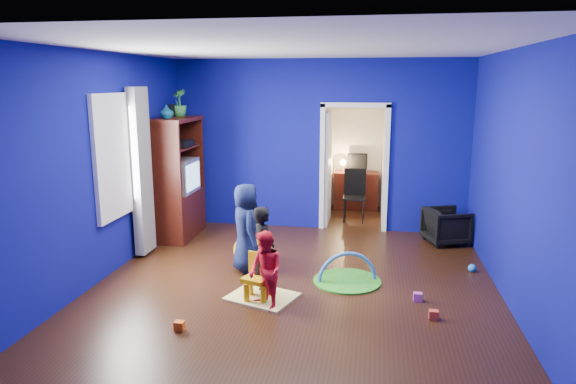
% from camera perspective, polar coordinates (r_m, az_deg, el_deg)
% --- Properties ---
extents(floor, '(5.00, 5.50, 0.01)m').
position_cam_1_polar(floor, '(6.51, 0.65, -10.62)').
color(floor, black).
rests_on(floor, ground).
extents(ceiling, '(5.00, 5.50, 0.01)m').
position_cam_1_polar(ceiling, '(6.01, 0.71, 15.80)').
color(ceiling, white).
rests_on(ceiling, wall_back).
extents(wall_back, '(5.00, 0.02, 2.90)m').
position_cam_1_polar(wall_back, '(8.79, 3.48, 5.16)').
color(wall_back, '#0A0E7B').
rests_on(wall_back, floor).
extents(wall_front, '(5.00, 0.02, 2.90)m').
position_cam_1_polar(wall_front, '(3.48, -6.42, -5.85)').
color(wall_front, '#0A0E7B').
rests_on(wall_front, floor).
extents(wall_left, '(0.02, 5.50, 2.90)m').
position_cam_1_polar(wall_left, '(6.93, -20.23, 2.53)').
color(wall_left, '#0A0E7B').
rests_on(wall_left, floor).
extents(wall_right, '(0.02, 5.50, 2.90)m').
position_cam_1_polar(wall_right, '(6.22, 24.07, 1.20)').
color(wall_right, '#0A0E7B').
rests_on(wall_right, floor).
extents(alcove, '(1.00, 1.75, 2.50)m').
position_cam_1_polar(alcove, '(9.64, 7.59, 4.50)').
color(alcove, silver).
rests_on(alcove, floor).
extents(armchair, '(0.79, 0.78, 0.56)m').
position_cam_1_polar(armchair, '(8.51, 17.19, -3.63)').
color(armchair, black).
rests_on(armchair, floor).
extents(child_black, '(0.41, 0.47, 1.10)m').
position_cam_1_polar(child_black, '(6.13, -2.72, -6.61)').
color(child_black, black).
rests_on(child_black, floor).
extents(child_navy, '(0.59, 0.69, 1.20)m').
position_cam_1_polar(child_navy, '(6.91, -4.67, -3.98)').
color(child_navy, '#10153B').
rests_on(child_navy, floor).
extents(toddler_red, '(0.55, 0.55, 0.90)m').
position_cam_1_polar(toddler_red, '(5.79, -2.52, -8.76)').
color(toddler_red, '#B01812').
rests_on(toddler_red, floor).
extents(vase, '(0.23, 0.23, 0.22)m').
position_cam_1_polar(vase, '(8.13, -13.35, 8.67)').
color(vase, '#0D6468').
rests_on(vase, tv_armoire).
extents(potted_plant, '(0.31, 0.31, 0.44)m').
position_cam_1_polar(potted_plant, '(8.61, -12.03, 9.65)').
color(potted_plant, '#2E7F36').
rests_on(potted_plant, tv_armoire).
extents(tv_armoire, '(0.58, 1.14, 1.96)m').
position_cam_1_polar(tv_armoire, '(8.54, -12.21, 1.51)').
color(tv_armoire, '#380E09').
rests_on(tv_armoire, floor).
extents(crt_tv, '(0.46, 0.70, 0.54)m').
position_cam_1_polar(crt_tv, '(8.52, -11.98, 1.77)').
color(crt_tv, silver).
rests_on(crt_tv, tv_armoire).
extents(yellow_blanket, '(0.91, 0.82, 0.03)m').
position_cam_1_polar(yellow_blanket, '(6.23, -2.87, -11.56)').
color(yellow_blanket, '#F2E07A').
rests_on(yellow_blanket, floor).
extents(hopper_ball, '(0.40, 0.40, 0.40)m').
position_cam_1_polar(hopper_ball, '(7.28, -4.51, -6.45)').
color(hopper_ball, yellow).
rests_on(hopper_ball, floor).
extents(kid_chair, '(0.36, 0.36, 0.50)m').
position_cam_1_polar(kid_chair, '(6.08, -3.50, -9.78)').
color(kid_chair, yellow).
rests_on(kid_chair, floor).
extents(play_mat, '(0.87, 0.87, 0.02)m').
position_cam_1_polar(play_mat, '(6.73, 6.57, -9.78)').
color(play_mat, green).
rests_on(play_mat, floor).
extents(toy_arch, '(0.75, 0.29, 0.78)m').
position_cam_1_polar(toy_arch, '(6.73, 6.57, -9.72)').
color(toy_arch, '#3F8CD8').
rests_on(toy_arch, floor).
extents(window_left, '(0.03, 0.95, 1.55)m').
position_cam_1_polar(window_left, '(7.21, -18.81, 3.79)').
color(window_left, white).
rests_on(window_left, wall_left).
extents(curtain, '(0.14, 0.42, 2.40)m').
position_cam_1_polar(curtain, '(7.69, -15.98, 2.19)').
color(curtain, slate).
rests_on(curtain, floor).
extents(doorway, '(1.16, 0.10, 2.10)m').
position_cam_1_polar(doorway, '(8.80, 7.33, 2.46)').
color(doorway, white).
rests_on(doorway, floor).
extents(study_desk, '(0.88, 0.44, 0.75)m').
position_cam_1_polar(study_desk, '(10.41, 7.58, 0.18)').
color(study_desk, '#3D140A').
rests_on(study_desk, floor).
extents(desk_monitor, '(0.40, 0.05, 0.32)m').
position_cam_1_polar(desk_monitor, '(10.43, 7.70, 3.41)').
color(desk_monitor, black).
rests_on(desk_monitor, study_desk).
extents(desk_lamp, '(0.14, 0.14, 0.14)m').
position_cam_1_polar(desk_lamp, '(10.39, 6.14, 3.30)').
color(desk_lamp, '#FFD88C').
rests_on(desk_lamp, study_desk).
extents(folding_chair, '(0.40, 0.40, 0.92)m').
position_cam_1_polar(folding_chair, '(9.46, 7.38, -0.51)').
color(folding_chair, black).
rests_on(folding_chair, floor).
extents(book_shelf, '(0.88, 0.24, 0.04)m').
position_cam_1_polar(book_shelf, '(10.31, 7.87, 9.29)').
color(book_shelf, white).
rests_on(book_shelf, study_desk).
extents(toy_0, '(0.10, 0.08, 0.10)m').
position_cam_1_polar(toy_0, '(5.92, 15.87, -12.99)').
color(toy_0, '#F24928').
rests_on(toy_0, floor).
extents(toy_1, '(0.11, 0.11, 0.11)m').
position_cam_1_polar(toy_1, '(7.44, 19.78, -7.92)').
color(toy_1, '#278BDD').
rests_on(toy_1, floor).
extents(toy_2, '(0.10, 0.08, 0.10)m').
position_cam_1_polar(toy_2, '(5.59, -11.98, -14.35)').
color(toy_2, '#FF5D0D').
rests_on(toy_2, floor).
extents(toy_3, '(0.10, 0.08, 0.10)m').
position_cam_1_polar(toy_3, '(6.32, 14.22, -11.24)').
color(toy_3, '#C148A4').
rests_on(toy_3, floor).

